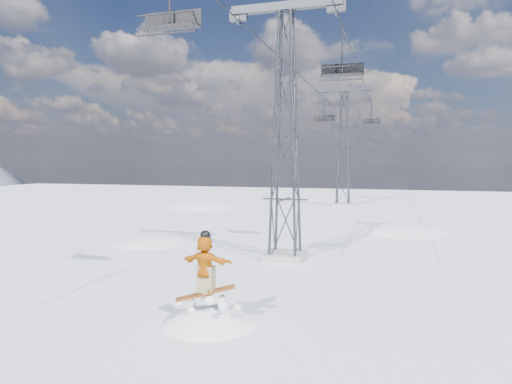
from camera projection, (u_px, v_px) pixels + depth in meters
ground at (197, 314)px, 13.35m from camera, size 120.00×120.00×0.00m
snow_terrain at (253, 340)px, 35.69m from camera, size 39.00×37.00×22.00m
lift_tower_near at (285, 139)px, 20.39m from camera, size 5.20×1.80×11.43m
lift_tower_far at (343, 150)px, 44.27m from camera, size 5.20×1.80×11.43m
haul_cables at (324, 67)px, 31.00m from camera, size 4.46×51.00×0.06m
snowboarder_jump at (210, 381)px, 12.72m from camera, size 4.40×4.40×6.59m
lift_chair_near at (171, 21)px, 14.42m from camera, size 1.96×0.56×2.43m
lift_chair_mid at (342, 71)px, 21.95m from camera, size 2.06×0.59×2.55m
lift_chair_far at (324, 119)px, 46.62m from camera, size 2.16×0.62×2.68m
lift_chair_extra at (371, 122)px, 51.12m from camera, size 2.07×0.59×2.57m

